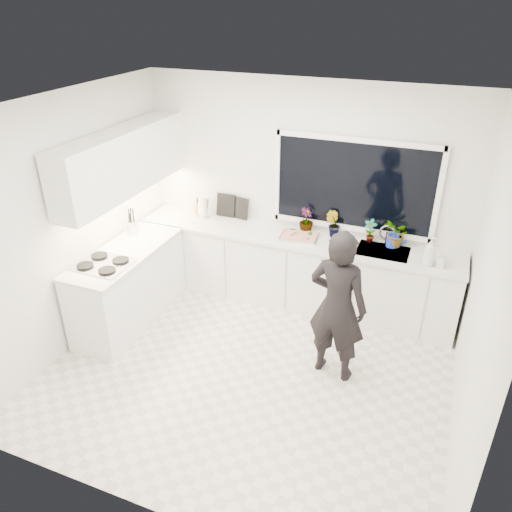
% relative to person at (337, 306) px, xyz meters
% --- Properties ---
extents(floor, '(4.00, 3.50, 0.02)m').
position_rel_person_xyz_m(floor, '(-0.81, -0.32, -0.82)').
color(floor, beige).
rests_on(floor, ground).
extents(wall_back, '(4.00, 0.02, 2.70)m').
position_rel_person_xyz_m(wall_back, '(-0.81, 1.44, 0.54)').
color(wall_back, white).
rests_on(wall_back, ground).
extents(wall_left, '(0.02, 3.50, 2.70)m').
position_rel_person_xyz_m(wall_left, '(-2.82, -0.32, 0.54)').
color(wall_left, white).
rests_on(wall_left, ground).
extents(wall_right, '(0.02, 3.50, 2.70)m').
position_rel_person_xyz_m(wall_right, '(1.20, -0.32, 0.54)').
color(wall_right, white).
rests_on(wall_right, ground).
extents(ceiling, '(4.00, 3.50, 0.02)m').
position_rel_person_xyz_m(ceiling, '(-0.81, -0.32, 1.90)').
color(ceiling, white).
rests_on(ceiling, wall_back).
extents(window, '(1.80, 0.02, 1.00)m').
position_rel_person_xyz_m(window, '(-0.21, 1.41, 0.74)').
color(window, black).
rests_on(window, wall_back).
extents(base_cabinets_back, '(3.92, 0.58, 0.88)m').
position_rel_person_xyz_m(base_cabinets_back, '(-0.81, 1.13, -0.37)').
color(base_cabinets_back, white).
rests_on(base_cabinets_back, floor).
extents(base_cabinets_left, '(0.58, 1.60, 0.88)m').
position_rel_person_xyz_m(base_cabinets_left, '(-2.48, 0.03, -0.37)').
color(base_cabinets_left, white).
rests_on(base_cabinets_left, floor).
extents(countertop_back, '(3.94, 0.62, 0.04)m').
position_rel_person_xyz_m(countertop_back, '(-0.81, 1.12, 0.09)').
color(countertop_back, silver).
rests_on(countertop_back, base_cabinets_back).
extents(countertop_left, '(0.62, 1.60, 0.04)m').
position_rel_person_xyz_m(countertop_left, '(-2.48, 0.03, 0.09)').
color(countertop_left, silver).
rests_on(countertop_left, base_cabinets_left).
extents(upper_cabinets, '(0.34, 2.10, 0.70)m').
position_rel_person_xyz_m(upper_cabinets, '(-2.60, 0.38, 1.04)').
color(upper_cabinets, white).
rests_on(upper_cabinets, wall_left).
extents(sink, '(0.58, 0.42, 0.14)m').
position_rel_person_xyz_m(sink, '(0.24, 1.13, 0.06)').
color(sink, silver).
rests_on(sink, countertop_back).
extents(faucet, '(0.03, 0.03, 0.22)m').
position_rel_person_xyz_m(faucet, '(0.24, 1.33, 0.22)').
color(faucet, silver).
rests_on(faucet, countertop_back).
extents(stovetop, '(0.56, 0.48, 0.03)m').
position_rel_person_xyz_m(stovetop, '(-2.50, -0.32, 0.12)').
color(stovetop, black).
rests_on(stovetop, countertop_left).
extents(person, '(0.64, 0.47, 1.62)m').
position_rel_person_xyz_m(person, '(0.00, 0.00, 0.00)').
color(person, black).
rests_on(person, floor).
extents(pizza_tray, '(0.48, 0.37, 0.03)m').
position_rel_person_xyz_m(pizza_tray, '(-0.74, 1.10, 0.12)').
color(pizza_tray, silver).
rests_on(pizza_tray, countertop_back).
extents(pizza, '(0.43, 0.33, 0.01)m').
position_rel_person_xyz_m(pizza, '(-0.74, 1.10, 0.14)').
color(pizza, red).
rests_on(pizza, pizza_tray).
extents(watering_can, '(0.16, 0.16, 0.13)m').
position_rel_person_xyz_m(watering_can, '(0.32, 1.29, 0.17)').
color(watering_can, '#1532CD').
rests_on(watering_can, countertop_back).
extents(paper_towel_roll, '(0.13, 0.13, 0.26)m').
position_rel_person_xyz_m(paper_towel_roll, '(-2.09, 1.23, 0.24)').
color(paper_towel_roll, white).
rests_on(paper_towel_roll, countertop_back).
extents(knife_block, '(0.15, 0.13, 0.22)m').
position_rel_person_xyz_m(knife_block, '(-2.13, 1.27, 0.22)').
color(knife_block, olive).
rests_on(knife_block, countertop_back).
extents(utensil_crock, '(0.15, 0.15, 0.16)m').
position_rel_person_xyz_m(utensil_crock, '(-2.66, 0.48, 0.19)').
color(utensil_crock, '#BAB9BE').
rests_on(utensil_crock, countertop_left).
extents(picture_frame_large, '(0.22, 0.05, 0.28)m').
position_rel_person_xyz_m(picture_frame_large, '(-1.62, 1.37, 0.25)').
color(picture_frame_large, black).
rests_on(picture_frame_large, countertop_back).
extents(picture_frame_small, '(0.25, 0.02, 0.30)m').
position_rel_person_xyz_m(picture_frame_small, '(-1.83, 1.37, 0.26)').
color(picture_frame_small, black).
rests_on(picture_frame_small, countertop_back).
extents(herb_plants, '(1.35, 0.38, 0.33)m').
position_rel_person_xyz_m(herb_plants, '(-0.01, 1.29, 0.27)').
color(herb_plants, '#26662D').
rests_on(herb_plants, countertop_back).
extents(soap_bottles, '(0.26, 0.16, 0.33)m').
position_rel_person_xyz_m(soap_bottles, '(0.76, 0.98, 0.26)').
color(soap_bottles, '#D8BF66').
rests_on(soap_bottles, countertop_back).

